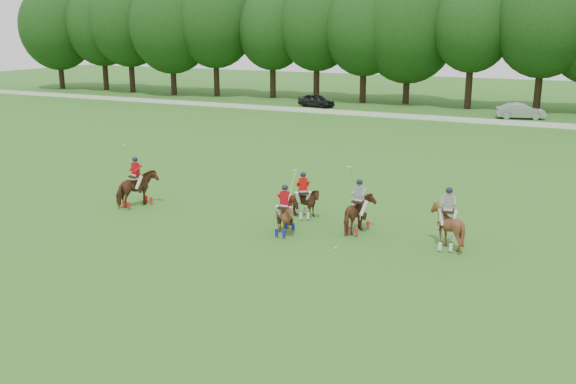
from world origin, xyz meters
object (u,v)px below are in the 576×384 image
at_px(car_mid, 521,111).
at_px(polo_stripe_b, 447,226).
at_px(polo_red_a, 137,188).
at_px(polo_stripe_a, 359,214).
at_px(car_left, 316,100).
at_px(polo_red_c, 285,217).
at_px(polo_red_b, 303,202).
at_px(polo_ball, 336,248).

distance_m(car_mid, polo_stripe_b, 38.47).
height_order(polo_red_a, polo_stripe_a, polo_red_a).
bearing_deg(car_mid, car_left, 74.52).
distance_m(car_mid, polo_red_c, 40.02).
relative_size(car_mid, polo_red_c, 1.63).
distance_m(polo_red_b, polo_stripe_a, 3.10).
height_order(car_left, polo_red_b, polo_red_b).
distance_m(polo_red_a, polo_stripe_b, 14.46).
height_order(polo_red_b, polo_ball, polo_red_b).
distance_m(car_left, polo_stripe_b, 44.34).
height_order(car_mid, polo_red_a, polo_red_a).
bearing_deg(polo_red_a, car_mid, 71.88).
relative_size(polo_red_b, polo_ball, 23.09).
height_order(polo_red_b, polo_red_c, polo_red_c).
bearing_deg(polo_red_b, car_mid, 82.44).
bearing_deg(car_left, polo_stripe_b, -138.29).
xyz_separation_m(car_mid, polo_stripe_b, (1.69, -38.43, 0.16)).
relative_size(car_left, polo_stripe_a, 1.43).
bearing_deg(car_left, polo_stripe_a, -142.43).
bearing_deg(polo_stripe_a, polo_red_c, -148.77).
distance_m(car_left, polo_red_b, 40.32).
xyz_separation_m(car_left, polo_stripe_b, (22.12, -38.43, 0.18)).
height_order(polo_stripe_b, polo_ball, polo_stripe_b).
distance_m(polo_red_c, polo_stripe_a, 3.05).
relative_size(polo_red_a, polo_ball, 32.50).
height_order(polo_stripe_a, polo_ball, polo_stripe_a).
bearing_deg(polo_stripe_a, car_mid, 87.02).
relative_size(polo_red_b, polo_stripe_b, 0.87).
height_order(polo_red_c, polo_stripe_b, polo_red_c).
distance_m(car_mid, polo_ball, 40.58).
height_order(car_mid, polo_red_c, polo_red_c).
relative_size(polo_red_c, polo_stripe_b, 1.11).
distance_m(car_mid, polo_red_b, 37.56).
bearing_deg(car_left, polo_red_c, -146.49).
height_order(polo_red_a, polo_ball, polo_red_a).
xyz_separation_m(polo_red_a, polo_red_b, (7.82, 1.76, -0.15)).
xyz_separation_m(car_mid, polo_stripe_a, (-1.99, -38.17, 0.10)).
height_order(car_left, polo_red_a, polo_red_a).
height_order(car_left, car_mid, car_mid).
height_order(car_left, polo_stripe_a, polo_stripe_a).
bearing_deg(car_mid, polo_red_b, 156.96).
xyz_separation_m(polo_stripe_a, polo_stripe_b, (3.68, -0.26, 0.05)).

